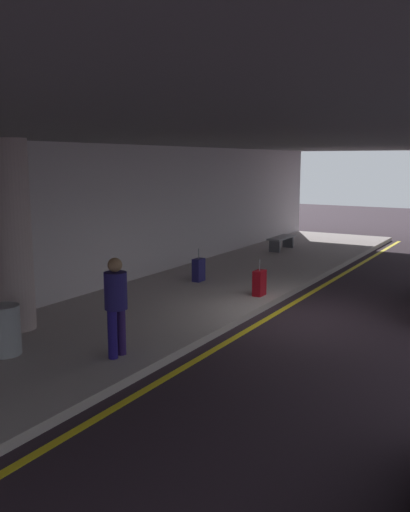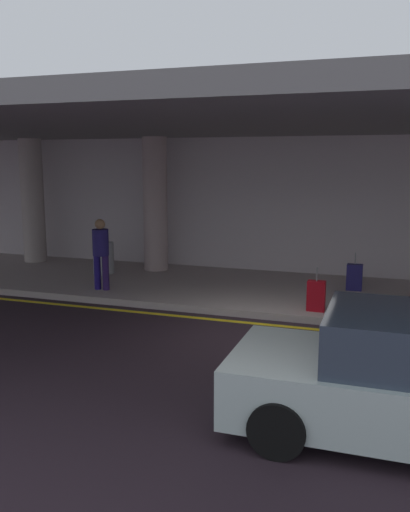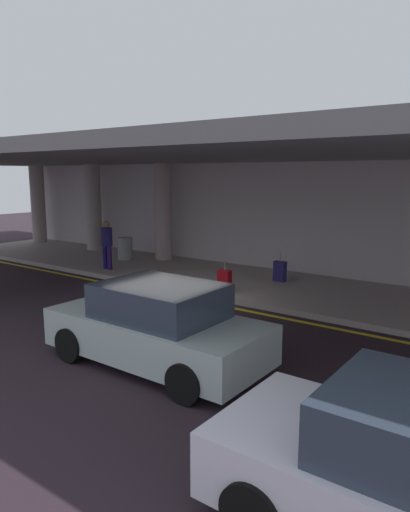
# 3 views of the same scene
# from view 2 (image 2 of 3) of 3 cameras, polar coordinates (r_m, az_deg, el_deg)

# --- Properties ---
(ground_plane) EXTENTS (60.00, 60.00, 0.00)m
(ground_plane) POSITION_cam_2_polar(r_m,az_deg,el_deg) (10.13, 5.76, -8.28)
(ground_plane) COLOR #2A1E26
(sidewalk) EXTENTS (26.00, 4.20, 0.15)m
(sidewalk) POSITION_cam_2_polar(r_m,az_deg,el_deg) (13.04, 8.86, -3.86)
(sidewalk) COLOR #A29592
(sidewalk) RESTS_ON ground
(lane_stripe_yellow) EXTENTS (26.00, 0.14, 0.01)m
(lane_stripe_yellow) POSITION_cam_2_polar(r_m,az_deg,el_deg) (10.77, 6.60, -7.16)
(lane_stripe_yellow) COLOR yellow
(lane_stripe_yellow) RESTS_ON ground
(support_column_left_mid) EXTENTS (0.67, 0.67, 3.65)m
(support_column_left_mid) POSITION_cam_2_polar(r_m,az_deg,el_deg) (17.13, -17.62, 5.53)
(support_column_left_mid) COLOR #A49792
(support_column_left_mid) RESTS_ON sidewalk
(support_column_center) EXTENTS (0.67, 0.67, 3.65)m
(support_column_center) POSITION_cam_2_polar(r_m,az_deg,el_deg) (15.11, -5.24, 5.42)
(support_column_center) COLOR #A48F8D
(support_column_center) RESTS_ON sidewalk
(ceiling_overhang) EXTENTS (28.00, 13.20, 0.30)m
(ceiling_overhang) POSITION_cam_2_polar(r_m,az_deg,el_deg) (12.20, 8.94, 13.55)
(ceiling_overhang) COLOR slate
(ceiling_overhang) RESTS_ON support_column_far_left
(terminal_back_wall) EXTENTS (26.00, 0.30, 3.80)m
(terminal_back_wall) POSITION_cam_2_polar(r_m,az_deg,el_deg) (14.94, 10.56, 4.95)
(terminal_back_wall) COLOR #B9ADB2
(terminal_back_wall) RESTS_ON ground
(traveler_with_luggage) EXTENTS (0.38, 0.38, 1.68)m
(traveler_with_luggage) POSITION_cam_2_polar(r_m,az_deg,el_deg) (12.96, -10.87, 0.68)
(traveler_with_luggage) COLOR #18105B
(traveler_with_luggage) RESTS_ON sidewalk
(suitcase_upright_primary) EXTENTS (0.36, 0.22, 0.90)m
(suitcase_upright_primary) POSITION_cam_2_polar(r_m,az_deg,el_deg) (13.26, 15.40, -2.15)
(suitcase_upright_primary) COLOR #1D1A54
(suitcase_upright_primary) RESTS_ON sidewalk
(suitcase_upright_secondary) EXTENTS (0.36, 0.22, 0.90)m
(suitcase_upright_secondary) POSITION_cam_2_polar(r_m,az_deg,el_deg) (11.27, 11.58, -4.11)
(suitcase_upright_secondary) COLOR maroon
(suitcase_upright_secondary) RESTS_ON sidewalk
(trash_bin_steel) EXTENTS (0.56, 0.56, 0.85)m
(trash_bin_steel) POSITION_cam_2_polar(r_m,az_deg,el_deg) (14.95, -10.59, -0.18)
(trash_bin_steel) COLOR gray
(trash_bin_steel) RESTS_ON sidewalk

